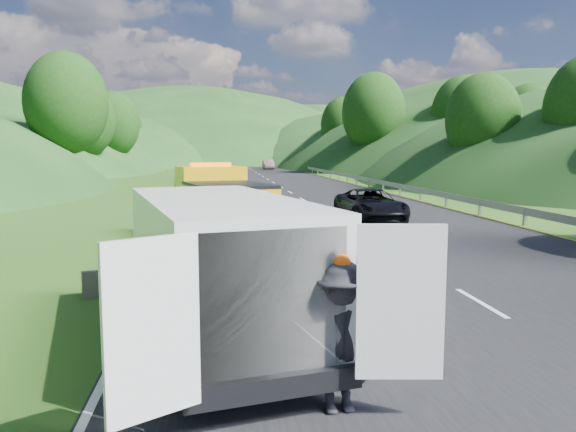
{
  "coord_description": "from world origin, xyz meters",
  "views": [
    {
      "loc": [
        -2.33,
        -12.61,
        3.15
      ],
      "look_at": [
        -0.37,
        2.78,
        1.3
      ],
      "focal_mm": 35.0,
      "sensor_mm": 36.0,
      "label": 1
    }
  ],
  "objects": [
    {
      "name": "ground",
      "position": [
        0.0,
        0.0,
        0.0
      ],
      "size": [
        320.0,
        320.0,
        0.0
      ],
      "primitive_type": "plane",
      "color": "#38661E",
      "rests_on": "ground"
    },
    {
      "name": "road_surface",
      "position": [
        3.0,
        40.0,
        0.01
      ],
      "size": [
        14.0,
        200.0,
        0.02
      ],
      "primitive_type": "cube",
      "color": "black",
      "rests_on": "ground"
    },
    {
      "name": "guardrail",
      "position": [
        10.3,
        52.5,
        0.0
      ],
      "size": [
        0.06,
        140.0,
        1.52
      ],
      "primitive_type": "cube",
      "color": "gray",
      "rests_on": "ground"
    },
    {
      "name": "tree_line_left",
      "position": [
        -19.0,
        60.0,
        0.0
      ],
      "size": [
        14.0,
        140.0,
        14.0
      ],
      "primitive_type": null,
      "color": "#204F17",
      "rests_on": "ground"
    },
    {
      "name": "tree_line_right",
      "position": [
        23.0,
        60.0,
        0.0
      ],
      "size": [
        14.0,
        140.0,
        14.0
      ],
      "primitive_type": null,
      "color": "#204F17",
      "rests_on": "ground"
    },
    {
      "name": "hills_backdrop",
      "position": [
        6.5,
        134.7,
        0.0
      ],
      "size": [
        201.0,
        288.6,
        44.0
      ],
      "primitive_type": null,
      "color": "#2D5B23",
      "rests_on": "ground"
    },
    {
      "name": "tow_truck",
      "position": [
        -2.26,
        6.82,
        1.31
      ],
      "size": [
        3.71,
        6.58,
        2.67
      ],
      "rotation": [
        0.0,
        0.0,
        0.25
      ],
      "color": "black",
      "rests_on": "ground"
    },
    {
      "name": "white_van",
      "position": [
        -2.36,
        -3.67,
        1.36
      ],
      "size": [
        4.29,
        7.21,
        2.4
      ],
      "rotation": [
        0.0,
        0.0,
        0.22
      ],
      "color": "black",
      "rests_on": "ground"
    },
    {
      "name": "woman",
      "position": [
        -3.72,
        1.83,
        0.0
      ],
      "size": [
        0.59,
        0.74,
        1.82
      ],
      "primitive_type": "imported",
      "rotation": [
        0.0,
        0.0,
        1.41
      ],
      "color": "white",
      "rests_on": "ground"
    },
    {
      "name": "child",
      "position": [
        -2.1,
        -0.19,
        0.0
      ],
      "size": [
        0.66,
        0.59,
        1.12
      ],
      "primitive_type": "imported",
      "rotation": [
        0.0,
        0.0,
        -0.37
      ],
      "color": "tan",
      "rests_on": "ground"
    },
    {
      "name": "worker",
      "position": [
        -0.91,
        -6.32,
        0.0
      ],
      "size": [
        1.24,
        0.77,
        1.84
      ],
      "primitive_type": "imported",
      "rotation": [
        0.0,
        0.0,
        0.08
      ],
      "color": "black",
      "rests_on": "ground"
    },
    {
      "name": "suitcase",
      "position": [
        -5.02,
        -0.5,
        0.29
      ],
      "size": [
        0.4,
        0.31,
        0.58
      ],
      "primitive_type": "cube",
      "rotation": [
        0.0,
        0.0,
        0.35
      ],
      "color": "brown",
      "rests_on": "ground"
    },
    {
      "name": "spare_tire",
      "position": [
        -0.66,
        -5.35,
        0.0
      ],
      "size": [
        0.68,
        0.68,
        0.2
      ],
      "primitive_type": "cylinder",
      "color": "black",
      "rests_on": "ground"
    },
    {
      "name": "passing_suv",
      "position": [
        4.37,
        11.29,
        0.0
      ],
      "size": [
        2.44,
        5.07,
        1.39
      ],
      "primitive_type": "imported",
      "rotation": [
        0.0,
        0.0,
        0.03
      ],
      "color": "black",
      "rests_on": "ground"
    },
    {
      "name": "dist_car_a",
      "position": [
        0.06,
        55.57,
        0.0
      ],
      "size": [
        1.65,
        4.11,
        1.4
      ],
      "primitive_type": "imported",
      "color": "#4F4F54",
      "rests_on": "ground"
    },
    {
      "name": "dist_car_b",
      "position": [
        5.82,
        76.13,
        0.0
      ],
      "size": [
        1.63,
        4.66,
        1.54
      ],
      "primitive_type": "imported",
      "color": "brown",
      "rests_on": "ground"
    }
  ]
}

